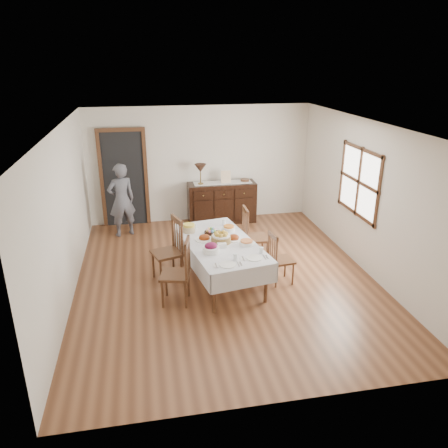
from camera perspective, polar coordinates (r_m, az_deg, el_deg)
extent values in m
plane|color=brown|center=(7.62, 0.14, -6.95)|extent=(6.00, 6.00, 0.00)
cube|color=silver|center=(6.80, 0.16, 12.78)|extent=(5.00, 6.00, 0.02)
cube|color=silver|center=(9.96, -3.13, 7.78)|extent=(5.00, 0.02, 2.60)
cube|color=silver|center=(4.45, 7.55, -9.89)|extent=(5.00, 0.02, 2.60)
cube|color=silver|center=(7.10, -20.08, 1.01)|extent=(0.02, 6.00, 2.60)
cube|color=silver|center=(7.95, 18.18, 3.31)|extent=(0.02, 6.00, 2.60)
cube|color=white|center=(8.14, 17.28, 5.29)|extent=(0.02, 1.30, 1.10)
cube|color=#51311D|center=(8.13, 17.20, 5.28)|extent=(0.03, 1.46, 1.26)
cube|color=black|center=(9.91, -12.91, 5.72)|extent=(0.90, 0.06, 2.10)
cube|color=#51311D|center=(9.89, -12.91, 5.69)|extent=(1.04, 0.08, 2.18)
cube|color=silver|center=(7.20, -0.55, -2.48)|extent=(1.38, 2.22, 0.04)
cylinder|color=#51311D|center=(6.49, -1.31, -8.98)|extent=(0.06, 0.06, 0.67)
cylinder|color=#51311D|center=(6.78, 5.51, -7.67)|extent=(0.06, 0.06, 0.67)
cylinder|color=#51311D|center=(8.01, -5.61, -2.96)|extent=(0.06, 0.06, 0.67)
cylinder|color=#51311D|center=(8.25, 0.06, -2.13)|extent=(0.06, 0.06, 0.67)
cube|color=silver|center=(7.11, -4.54, -4.12)|extent=(0.39, 2.08, 0.32)
cube|color=silver|center=(7.44, 3.27, -2.90)|extent=(0.39, 2.08, 0.32)
cube|color=silver|center=(6.39, 2.74, -7.13)|extent=(1.06, 0.21, 0.32)
cube|color=silver|center=(8.16, -3.10, -0.65)|extent=(1.06, 0.21, 0.32)
cube|color=#51311D|center=(6.73, -6.40, -6.63)|extent=(0.52, 0.52, 0.04)
cylinder|color=#51311D|center=(7.03, -7.55, -7.68)|extent=(0.04, 0.04, 0.45)
cylinder|color=#51311D|center=(6.72, -8.04, -9.11)|extent=(0.04, 0.04, 0.45)
cylinder|color=#51311D|center=(6.98, -4.67, -7.78)|extent=(0.04, 0.04, 0.45)
cylinder|color=#51311D|center=(6.67, -5.02, -9.23)|extent=(0.04, 0.04, 0.45)
cylinder|color=#51311D|center=(6.74, -4.61, -3.76)|extent=(0.04, 0.04, 0.58)
cylinder|color=#51311D|center=(6.41, -5.00, -5.16)|extent=(0.04, 0.04, 0.58)
cube|color=#51311D|center=(6.47, -4.87, -2.45)|extent=(0.13, 0.41, 0.08)
cylinder|color=#51311D|center=(6.67, -4.70, -4.26)|extent=(0.02, 0.02, 0.48)
cylinder|color=#51311D|center=(6.58, -4.79, -4.60)|extent=(0.02, 0.02, 0.48)
cylinder|color=#51311D|center=(6.50, -4.89, -4.96)|extent=(0.02, 0.02, 0.48)
cube|color=#51311D|center=(7.40, -7.50, -3.82)|extent=(0.57, 0.57, 0.04)
cylinder|color=#51311D|center=(7.62, -9.21, -5.30)|extent=(0.04, 0.04, 0.47)
cylinder|color=#51311D|center=(7.30, -8.23, -6.44)|extent=(0.04, 0.04, 0.47)
cylinder|color=#51311D|center=(7.73, -6.64, -4.76)|extent=(0.04, 0.04, 0.47)
cylinder|color=#51311D|center=(7.42, -5.56, -5.85)|extent=(0.04, 0.04, 0.47)
cylinder|color=#51311D|center=(7.52, -6.69, -0.87)|extent=(0.04, 0.04, 0.61)
cylinder|color=#51311D|center=(7.19, -5.52, -1.89)|extent=(0.04, 0.04, 0.61)
cube|color=#51311D|center=(7.26, -6.20, 0.53)|extent=(0.17, 0.43, 0.09)
cylinder|color=#51311D|center=(7.44, -6.40, -1.27)|extent=(0.02, 0.02, 0.50)
cylinder|color=#51311D|center=(7.36, -6.11, -1.52)|extent=(0.02, 0.02, 0.50)
cylinder|color=#51311D|center=(7.28, -5.82, -1.78)|extent=(0.02, 0.02, 0.50)
cube|color=#51311D|center=(7.36, 7.50, -4.72)|extent=(0.42, 0.42, 0.04)
cylinder|color=#51311D|center=(7.39, 8.99, -6.50)|extent=(0.03, 0.03, 0.38)
cylinder|color=#51311D|center=(7.64, 7.98, -5.51)|extent=(0.03, 0.03, 0.38)
cylinder|color=#51311D|center=(7.27, 6.82, -6.87)|extent=(0.03, 0.03, 0.38)
cylinder|color=#51311D|center=(7.52, 5.88, -5.85)|extent=(0.03, 0.03, 0.38)
cylinder|color=#51311D|center=(7.06, 6.88, -3.62)|extent=(0.04, 0.04, 0.50)
cylinder|color=#51311D|center=(7.32, 5.86, -2.62)|extent=(0.04, 0.04, 0.50)
cube|color=#51311D|center=(7.11, 6.43, -1.53)|extent=(0.08, 0.36, 0.07)
cylinder|color=#51311D|center=(7.13, 6.61, -3.49)|extent=(0.02, 0.02, 0.41)
cylinder|color=#51311D|center=(7.20, 6.35, -3.24)|extent=(0.02, 0.02, 0.41)
cylinder|color=#51311D|center=(7.26, 6.10, -2.99)|extent=(0.02, 0.02, 0.41)
cube|color=#51311D|center=(8.01, 4.17, -1.84)|extent=(0.45, 0.45, 0.04)
cylinder|color=#51311D|center=(7.99, 5.68, -3.86)|extent=(0.04, 0.04, 0.45)
cylinder|color=#51311D|center=(8.31, 5.04, -2.85)|extent=(0.04, 0.04, 0.45)
cylinder|color=#51311D|center=(7.91, 3.17, -4.06)|extent=(0.04, 0.04, 0.45)
cylinder|color=#51311D|center=(8.23, 2.63, -3.03)|extent=(0.04, 0.04, 0.45)
cylinder|color=#51311D|center=(7.68, 3.12, -0.46)|extent=(0.04, 0.04, 0.59)
cylinder|color=#51311D|center=(8.03, 2.53, 0.52)|extent=(0.04, 0.04, 0.59)
cube|color=#51311D|center=(7.77, 2.85, 1.78)|extent=(0.05, 0.42, 0.08)
cylinder|color=#51311D|center=(7.78, 2.96, -0.35)|extent=(0.02, 0.02, 0.48)
cylinder|color=#51311D|center=(7.86, 2.81, -0.10)|extent=(0.02, 0.02, 0.48)
cylinder|color=#51311D|center=(7.95, 2.67, 0.14)|extent=(0.02, 0.02, 0.48)
cube|color=black|center=(9.99, -0.31, 2.84)|extent=(1.53, 0.51, 0.92)
cube|color=black|center=(9.58, -2.73, 3.76)|extent=(0.43, 0.02, 0.18)
sphere|color=brown|center=(9.57, -2.71, 3.72)|extent=(0.03, 0.03, 0.03)
cube|color=black|center=(9.65, -0.02, 3.91)|extent=(0.43, 0.02, 0.18)
sphere|color=brown|center=(9.64, 0.00, 3.88)|extent=(0.03, 0.03, 0.03)
cube|color=black|center=(9.75, 2.64, 4.05)|extent=(0.43, 0.02, 0.18)
sphere|color=brown|center=(9.73, 2.67, 4.02)|extent=(0.03, 0.03, 0.03)
imported|color=#555660|center=(9.34, -13.26, 3.37)|extent=(0.60, 0.49, 1.66)
cylinder|color=olive|center=(7.15, -0.40, -2.01)|extent=(0.33, 0.33, 0.11)
cylinder|color=white|center=(7.12, -0.40, -1.53)|extent=(0.29, 0.29, 0.02)
sphere|color=gold|center=(7.12, 0.25, -1.26)|extent=(0.08, 0.08, 0.08)
sphere|color=gold|center=(7.18, -0.09, -1.09)|extent=(0.08, 0.08, 0.08)
sphere|color=gold|center=(7.18, -0.65, -1.08)|extent=(0.08, 0.08, 0.08)
sphere|color=gold|center=(7.13, -1.03, -1.24)|extent=(0.08, 0.08, 0.08)
sphere|color=gold|center=(7.07, -0.93, -1.46)|extent=(0.08, 0.08, 0.08)
sphere|color=gold|center=(7.03, -0.43, -1.56)|extent=(0.08, 0.08, 0.08)
sphere|color=gold|center=(7.06, 0.10, -1.47)|extent=(0.08, 0.08, 0.08)
cylinder|color=black|center=(7.49, -1.71, -1.15)|extent=(0.24, 0.24, 0.05)
ellipsoid|color=pink|center=(7.48, -1.22, -0.77)|extent=(0.05, 0.05, 0.06)
ellipsoid|color=#71BCFF|center=(7.52, -1.39, -0.66)|extent=(0.05, 0.05, 0.06)
ellipsoid|color=#80DF6A|center=(7.53, -1.70, -0.62)|extent=(0.05, 0.05, 0.06)
ellipsoid|color=#FAC04C|center=(7.52, -2.02, -0.66)|extent=(0.05, 0.05, 0.06)
ellipsoid|color=#C889DB|center=(7.48, -2.20, -0.77)|extent=(0.05, 0.05, 0.06)
ellipsoid|color=#F6C95E|center=(7.44, -2.14, -0.90)|extent=(0.05, 0.05, 0.06)
ellipsoid|color=pink|center=(7.42, -1.89, -0.98)|extent=(0.05, 0.05, 0.06)
ellipsoid|color=#71BCFF|center=(7.41, -1.55, -0.98)|extent=(0.05, 0.05, 0.06)
ellipsoid|color=#80DF6A|center=(7.44, -1.28, -0.89)|extent=(0.05, 0.05, 0.06)
cylinder|color=white|center=(7.27, -2.57, -2.01)|extent=(0.32, 0.32, 0.01)
ellipsoid|color=maroon|center=(7.26, -2.57, -1.79)|extent=(0.19, 0.16, 0.11)
cylinder|color=white|center=(7.27, 1.25, -2.00)|extent=(0.28, 0.28, 0.01)
ellipsoid|color=maroon|center=(7.26, 1.25, -1.79)|extent=(0.19, 0.16, 0.11)
cylinder|color=white|center=(6.80, -1.71, -3.38)|extent=(0.26, 0.26, 0.09)
ellipsoid|color=maroon|center=(6.77, -1.71, -2.87)|extent=(0.20, 0.17, 0.11)
cylinder|color=white|center=(7.63, 0.63, -0.64)|extent=(0.23, 0.23, 0.07)
cylinder|color=orange|center=(7.61, 0.63, -0.30)|extent=(0.18, 0.18, 0.03)
cylinder|color=tan|center=(7.59, -4.60, -0.67)|extent=(0.22, 0.22, 0.11)
cylinder|color=gold|center=(7.56, -4.61, -0.16)|extent=(0.20, 0.20, 0.04)
cylinder|color=white|center=(7.08, 2.96, -2.51)|extent=(0.23, 0.23, 0.05)
cylinder|color=#D7783E|center=(7.06, 2.97, -2.22)|extent=(0.20, 0.20, 0.02)
cube|color=white|center=(6.97, -0.27, -2.80)|extent=(0.15, 0.11, 0.07)
cylinder|color=white|center=(6.41, 0.46, -5.33)|extent=(0.25, 0.25, 0.01)
cube|color=white|center=(6.38, -1.04, -5.48)|extent=(0.10, 0.13, 0.01)
cube|color=#B9B8BC|center=(6.38, -1.04, -5.43)|extent=(0.04, 0.16, 0.01)
cube|color=#B9B8BC|center=(6.44, 1.87, -5.23)|extent=(0.04, 0.18, 0.01)
cube|color=#B9B8BC|center=(6.45, 2.21, -5.20)|extent=(0.04, 0.14, 0.01)
cylinder|color=white|center=(6.55, 1.50, -4.30)|extent=(0.07, 0.07, 0.10)
cylinder|color=white|center=(6.63, 3.96, -4.42)|extent=(0.25, 0.25, 0.01)
cube|color=white|center=(6.60, 2.53, -4.57)|extent=(0.10, 0.13, 0.01)
cube|color=#B9B8BC|center=(6.59, 2.53, -4.53)|extent=(0.04, 0.16, 0.01)
cube|color=#B9B8BC|center=(6.67, 5.30, -4.33)|extent=(0.04, 0.18, 0.01)
cube|color=#B9B8BC|center=(6.68, 5.63, -4.30)|extent=(0.04, 0.14, 0.01)
cylinder|color=white|center=(6.78, 4.89, -3.45)|extent=(0.07, 0.07, 0.10)
cylinder|color=white|center=(7.73, -3.77, -0.27)|extent=(0.07, 0.07, 0.10)
cylinder|color=white|center=(7.87, -0.02, 0.21)|extent=(0.07, 0.07, 0.11)
cube|color=white|center=(9.88, -0.18, 5.45)|extent=(1.30, 0.35, 0.01)
cylinder|color=brown|center=(9.75, -3.07, 5.27)|extent=(0.12, 0.12, 0.03)
cylinder|color=brown|center=(9.71, -3.08, 6.06)|extent=(0.02, 0.02, 0.25)
cone|color=#3C251A|center=(9.66, -3.11, 7.30)|extent=(0.26, 0.26, 0.18)
cube|color=beige|center=(9.82, 0.24, 6.17)|extent=(0.22, 0.08, 0.28)
cylinder|color=#51311D|center=(9.99, 2.73, 5.75)|extent=(0.20, 0.20, 0.06)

